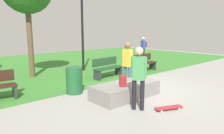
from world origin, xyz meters
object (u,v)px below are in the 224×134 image
Objects in this scene: skater_watching at (127,62)px; skateboard_by_ledge at (169,108)px; concrete_ledge at (126,90)px; trash_bin at (74,80)px; skater_performing_trick at (139,74)px; pedestrian_with_backpack at (143,47)px; park_bench_center_lawn at (107,67)px; backpack_on_ledge at (123,81)px; lamp_post at (82,15)px; park_bench_near_lamppost at (144,62)px.

skateboard_by_ledge is (-0.65, -2.23, -0.96)m from skater_watching.
concrete_ledge is 2.49× the size of trash_bin.
skater_performing_trick is 1.01× the size of pedestrian_with_backpack.
skateboard_by_ledge is (0.62, -0.58, -0.96)m from skater_performing_trick.
skateboard_by_ledge is 4.41m from park_bench_center_lawn.
trash_bin is at bearing 154.80° from skater_watching.
pedestrian_with_backpack is at bearing 35.07° from skater_watching.
concrete_ledge is 1.37m from skater_performing_trick.
lamp_post is (1.83, 4.90, 2.32)m from backpack_on_ledge.
park_bench_center_lawn is (-2.39, 0.21, 0.00)m from park_bench_near_lamppost.
backpack_on_ledge is 4.88m from park_bench_near_lamppost.
skater_performing_trick is 0.35× the size of lamp_post.
skateboard_by_ledge is at bearing -102.78° from lamp_post.
skater_performing_trick is at bearing -78.61° from trash_bin.
lamp_post is (0.08, 2.12, 2.46)m from park_bench_center_lawn.
park_bench_center_lawn is at bearing 61.31° from skater_performing_trick.
lamp_post is (-2.31, 2.33, 2.46)m from park_bench_near_lamppost.
skater_performing_trick is 1.89× the size of trash_bin.
lamp_post is (1.53, 4.73, 2.71)m from concrete_ledge.
skater_performing_trick is 1.06× the size of park_bench_center_lawn.
lamp_post reaches higher than skateboard_by_ledge.
trash_bin is at bearing -156.53° from pedestrian_with_backpack.
pedestrian_with_backpack is (5.29, 2.24, 0.56)m from park_bench_center_lawn.
park_bench_center_lawn is 2.71m from trash_bin.
park_bench_center_lawn is at bearing 5.67° from backpack_on_ledge.
concrete_ledge is 2.82× the size of skateboard_by_ledge.
park_bench_center_lawn is (1.44, 2.61, 0.25)m from concrete_ledge.
pedestrian_with_backpack reaches higher than concrete_ledge.
skater_watching is 2.15m from park_bench_center_lawn.
trash_bin is at bearing -155.55° from park_bench_center_lawn.
skater_performing_trick reaches higher than park_bench_near_lamppost.
skater_watching is (0.74, 0.65, 0.79)m from concrete_ledge.
trash_bin reaches higher than skateboard_by_ledge.
concrete_ledge is at bearing -147.97° from park_bench_near_lamppost.
skater_performing_trick is 5.55m from park_bench_near_lamppost.
lamp_post reaches higher than concrete_ledge.
lamp_post is (2.05, 5.72, 1.92)m from skater_performing_trick.
trash_bin is at bearing 124.62° from concrete_ledge.
pedestrian_with_backpack is (5.98, 4.20, 0.01)m from skater_watching.
skater_watching is 1.07× the size of park_bench_near_lamppost.
skater_performing_trick reaches higher than concrete_ledge.
park_bench_near_lamppost is at bearing 46.74° from skateboard_by_ledge.
lamp_post reaches higher than trash_bin.
skater_performing_trick is at bearing -157.37° from backpack_on_ledge.
trash_bin is (-0.72, 1.66, -0.17)m from backpack_on_ledge.
backpack_on_ledge is at bearing -150.12° from concrete_ledge.
skater_watching is at bearing -144.93° from pedestrian_with_backpack.
park_bench_near_lamppost is 0.99× the size of park_bench_center_lawn.
park_bench_near_lamppost is 0.94× the size of pedestrian_with_backpack.
backpack_on_ledge is 1.56m from skateboard_by_ledge.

